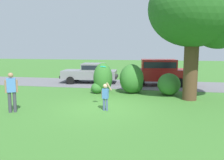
{
  "coord_description": "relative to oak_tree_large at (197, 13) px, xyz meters",
  "views": [
    {
      "loc": [
        2.33,
        -10.32,
        2.83
      ],
      "look_at": [
        0.08,
        1.55,
        1.1
      ],
      "focal_mm": 37.15,
      "sensor_mm": 36.0,
      "label": 1
    }
  ],
  "objects": [
    {
      "name": "adult_onlooker",
      "position": [
        -8.11,
        -4.09,
        -3.58
      ],
      "size": [
        0.47,
        0.37,
        1.74
      ],
      "color": "#3F3F4C",
      "rests_on": "ground"
    },
    {
      "name": "frisbee",
      "position": [
        -4.38,
        -2.72,
        -2.63
      ],
      "size": [
        0.29,
        0.28,
        0.11
      ],
      "color": "#1EB7B2"
    },
    {
      "name": "parked_sedan",
      "position": [
        -7.06,
        4.62,
        -3.72
      ],
      "size": [
        4.52,
        2.34,
        1.56
      ],
      "color": "gray",
      "rests_on": "ground"
    },
    {
      "name": "shrub_centre_left",
      "position": [
        -3.43,
        1.16,
        -3.75
      ],
      "size": [
        1.48,
        1.51,
        1.79
      ],
      "color": "#33702B",
      "rests_on": "ground"
    },
    {
      "name": "shrub_near_tree",
      "position": [
        -5.27,
        0.89,
        -3.71
      ],
      "size": [
        1.26,
        1.21,
        1.86
      ],
      "color": "#33702B",
      "rests_on": "ground"
    },
    {
      "name": "ground_plane",
      "position": [
        -4.35,
        -2.61,
        -4.57
      ],
      "size": [
        80.0,
        80.0,
        0.0
      ],
      "primitive_type": "plane",
      "color": "#3D752D"
    },
    {
      "name": "driveway_strip",
      "position": [
        -4.35,
        4.45,
        -4.56
      ],
      "size": [
        28.0,
        4.4,
        0.02
      ],
      "primitive_type": "cube",
      "color": "slate",
      "rests_on": "ground"
    },
    {
      "name": "oak_tree_large",
      "position": [
        0.0,
        0.0,
        0.0
      ],
      "size": [
        5.09,
        4.65,
        6.77
      ],
      "color": "#513823",
      "rests_on": "ground"
    },
    {
      "name": "parked_suv",
      "position": [
        -1.83,
        4.45,
        -3.49
      ],
      "size": [
        4.87,
        2.49,
        1.92
      ],
      "color": "maroon",
      "rests_on": "ground"
    },
    {
      "name": "shrub_centre",
      "position": [
        -1.25,
        0.99,
        -3.96
      ],
      "size": [
        1.33,
        1.56,
        1.29
      ],
      "color": "#33702B",
      "rests_on": "ground"
    },
    {
      "name": "child_thrower",
      "position": [
        -4.2,
        -3.06,
        -3.85
      ],
      "size": [
        0.47,
        0.23,
        1.29
      ],
      "color": "#4C608C",
      "rests_on": "ground"
    }
  ]
}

